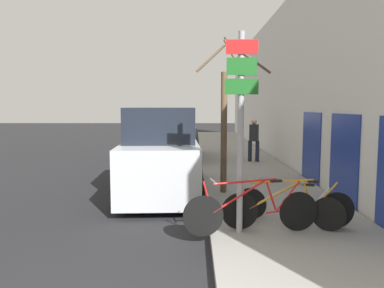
% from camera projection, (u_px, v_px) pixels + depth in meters
% --- Properties ---
extents(ground_plane, '(80.00, 80.00, 0.00)m').
position_uv_depth(ground_plane, '(176.00, 169.00, 14.23)').
color(ground_plane, black).
extents(sidewalk_curb, '(3.20, 32.00, 0.15)m').
position_uv_depth(sidewalk_curb, '(236.00, 158.00, 16.99)').
color(sidewalk_curb, gray).
rests_on(sidewalk_curb, ground).
extents(building_facade, '(0.23, 32.00, 6.50)m').
position_uv_depth(building_facade, '(276.00, 87.00, 16.60)').
color(building_facade, silver).
rests_on(building_facade, ground).
extents(signpost, '(0.58, 0.13, 3.51)m').
position_uv_depth(signpost, '(241.00, 123.00, 6.49)').
color(signpost, '#939399').
rests_on(signpost, sidewalk_curb).
extents(bicycle_0, '(2.43, 0.57, 0.98)m').
position_uv_depth(bicycle_0, '(252.00, 210.00, 6.57)').
color(bicycle_0, black).
rests_on(bicycle_0, sidewalk_curb).
extents(bicycle_1, '(2.46, 0.44, 0.93)m').
position_uv_depth(bicycle_1, '(288.00, 207.00, 6.84)').
color(bicycle_1, black).
rests_on(bicycle_1, sidewalk_curb).
extents(bicycle_2, '(1.82, 1.09, 0.85)m').
position_uv_depth(bicycle_2, '(288.00, 205.00, 7.09)').
color(bicycle_2, black).
rests_on(bicycle_2, sidewalk_curb).
extents(parked_car_0, '(2.29, 4.87, 2.36)m').
position_uv_depth(parked_car_0, '(161.00, 156.00, 10.06)').
color(parked_car_0, '#B2B7BC').
rests_on(parked_car_0, ground).
extents(parked_car_1, '(2.03, 4.79, 2.25)m').
position_uv_depth(parked_car_1, '(176.00, 138.00, 16.36)').
color(parked_car_1, black).
rests_on(parked_car_1, ground).
extents(pedestrian_near, '(0.44, 0.39, 1.74)m').
position_uv_depth(pedestrian_near, '(254.00, 137.00, 15.19)').
color(pedestrian_near, '#1E2338').
rests_on(pedestrian_near, sidewalk_curb).
extents(street_tree, '(1.99, 0.76, 4.00)m').
position_uv_depth(street_tree, '(226.00, 118.00, 9.64)').
color(street_tree, brown).
rests_on(street_tree, sidewalk_curb).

